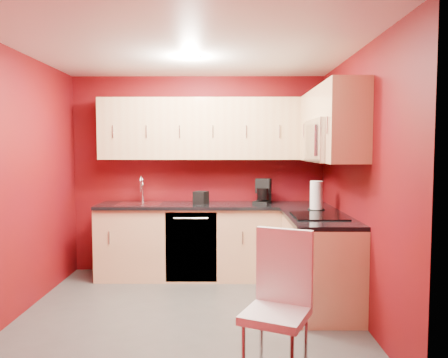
{
  "coord_description": "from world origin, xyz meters",
  "views": [
    {
      "loc": [
        0.37,
        -4.11,
        1.58
      ],
      "look_at": [
        0.34,
        0.55,
        1.26
      ],
      "focal_mm": 35.0,
      "sensor_mm": 36.0,
      "label": 1
    }
  ],
  "objects_px": {
    "napkin_holder": "(201,198)",
    "paper_towel": "(316,196)",
    "coffee_maker": "(262,191)",
    "sink": "(140,201)",
    "dining_chair": "(276,307)",
    "microwave": "(331,141)"
  },
  "relations": [
    {
      "from": "napkin_holder",
      "to": "paper_towel",
      "type": "xyz_separation_m",
      "value": [
        1.29,
        -0.46,
        0.08
      ]
    },
    {
      "from": "coffee_maker",
      "to": "paper_towel",
      "type": "xyz_separation_m",
      "value": [
        0.55,
        -0.56,
        0.01
      ]
    },
    {
      "from": "sink",
      "to": "dining_chair",
      "type": "bearing_deg",
      "value": -59.77
    },
    {
      "from": "sink",
      "to": "paper_towel",
      "type": "height_order",
      "value": "sink"
    },
    {
      "from": "microwave",
      "to": "dining_chair",
      "type": "distance_m",
      "value": 1.94
    },
    {
      "from": "dining_chair",
      "to": "coffee_maker",
      "type": "bearing_deg",
      "value": 112.23
    },
    {
      "from": "coffee_maker",
      "to": "dining_chair",
      "type": "xyz_separation_m",
      "value": [
        -0.1,
        -2.41,
        -0.55
      ]
    },
    {
      "from": "coffee_maker",
      "to": "napkin_holder",
      "type": "relative_size",
      "value": 1.89
    },
    {
      "from": "microwave",
      "to": "paper_towel",
      "type": "relative_size",
      "value": 2.38
    },
    {
      "from": "sink",
      "to": "paper_towel",
      "type": "distance_m",
      "value": 2.12
    },
    {
      "from": "sink",
      "to": "napkin_holder",
      "type": "xyz_separation_m",
      "value": [
        0.75,
        -0.09,
        0.05
      ]
    },
    {
      "from": "paper_towel",
      "to": "coffee_maker",
      "type": "bearing_deg",
      "value": 134.48
    },
    {
      "from": "coffee_maker",
      "to": "dining_chair",
      "type": "height_order",
      "value": "coffee_maker"
    },
    {
      "from": "sink",
      "to": "napkin_holder",
      "type": "height_order",
      "value": "sink"
    },
    {
      "from": "coffee_maker",
      "to": "paper_towel",
      "type": "relative_size",
      "value": 0.95
    },
    {
      "from": "napkin_holder",
      "to": "paper_towel",
      "type": "bearing_deg",
      "value": -19.52
    },
    {
      "from": "napkin_holder",
      "to": "dining_chair",
      "type": "relative_size",
      "value": 0.16
    },
    {
      "from": "napkin_holder",
      "to": "dining_chair",
      "type": "bearing_deg",
      "value": -74.37
    },
    {
      "from": "sink",
      "to": "paper_towel",
      "type": "bearing_deg",
      "value": -15.05
    },
    {
      "from": "dining_chair",
      "to": "microwave",
      "type": "bearing_deg",
      "value": 88.16
    },
    {
      "from": "sink",
      "to": "dining_chair",
      "type": "distance_m",
      "value": 2.82
    },
    {
      "from": "microwave",
      "to": "paper_towel",
      "type": "distance_m",
      "value": 0.75
    }
  ]
}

